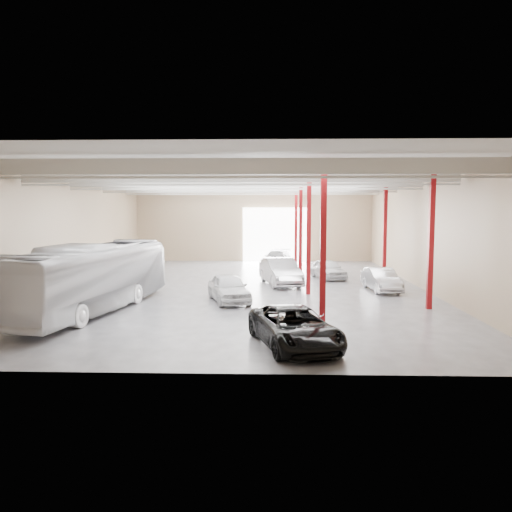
# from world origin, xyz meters

# --- Properties ---
(depot_shell) EXTENTS (22.12, 32.12, 7.06)m
(depot_shell) POSITION_xyz_m (0.13, 0.48, 4.98)
(depot_shell) COLOR #4B4A50
(depot_shell) RESTS_ON ground
(coach_bus) EXTENTS (4.77, 12.16, 3.30)m
(coach_bus) POSITION_xyz_m (-7.03, -7.14, 1.65)
(coach_bus) COLOR silver
(coach_bus) RESTS_ON ground
(black_sedan) EXTENTS (3.75, 5.65, 1.44)m
(black_sedan) POSITION_xyz_m (2.50, -13.00, 0.72)
(black_sedan) COLOR black
(black_sedan) RESTS_ON ground
(car_row_a) EXTENTS (2.98, 4.68, 1.48)m
(car_row_a) POSITION_xyz_m (-0.62, -4.38, 0.74)
(car_row_a) COLOR silver
(car_row_a) RESTS_ON ground
(car_row_b) EXTENTS (2.95, 5.51, 1.72)m
(car_row_b) POSITION_xyz_m (2.25, 1.50, 0.86)
(car_row_b) COLOR #A9A9AE
(car_row_b) RESTS_ON ground
(car_row_c) EXTENTS (2.97, 5.00, 1.36)m
(car_row_c) POSITION_xyz_m (2.11, 12.00, 0.68)
(car_row_c) COLOR gray
(car_row_c) RESTS_ON ground
(car_right_near) EXTENTS (1.83, 4.32, 1.39)m
(car_right_near) POSITION_xyz_m (8.30, -0.67, 0.69)
(car_right_near) COLOR silver
(car_right_near) RESTS_ON ground
(car_right_far) EXTENTS (2.68, 4.24, 1.35)m
(car_right_far) POSITION_xyz_m (5.68, 4.53, 0.67)
(car_right_far) COLOR silver
(car_right_far) RESTS_ON ground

